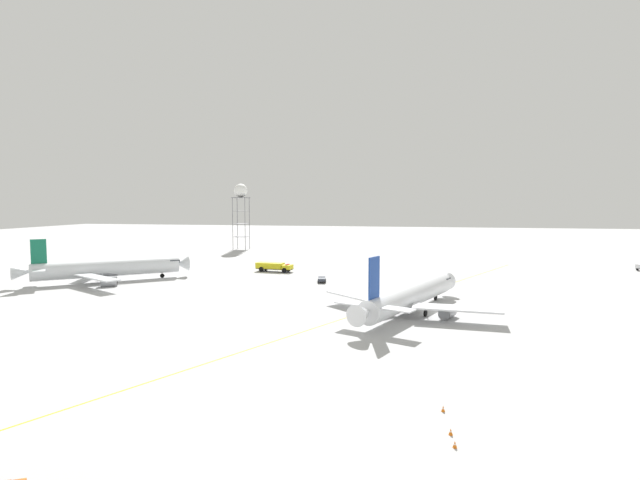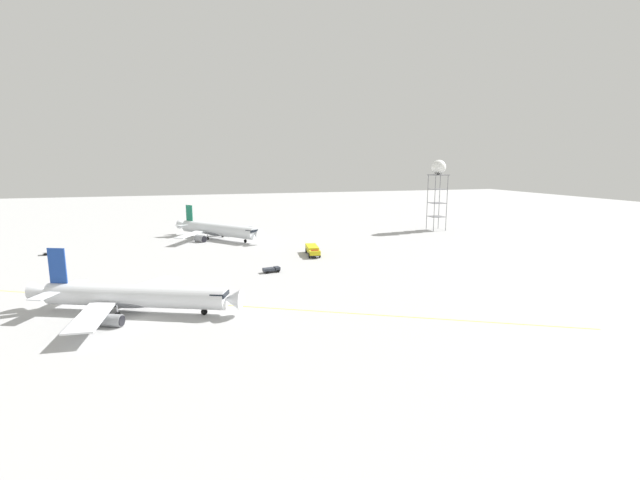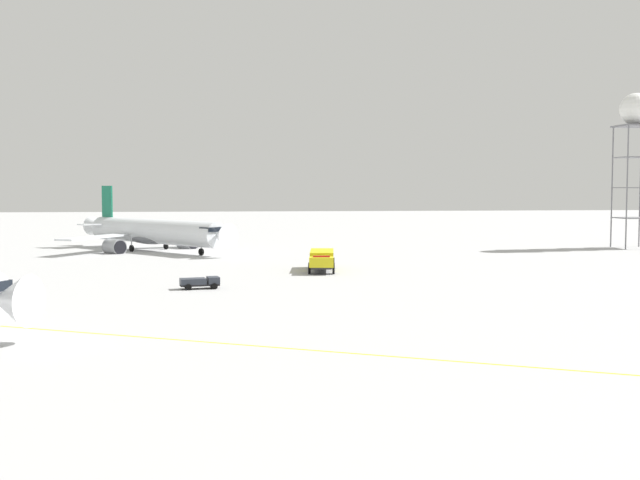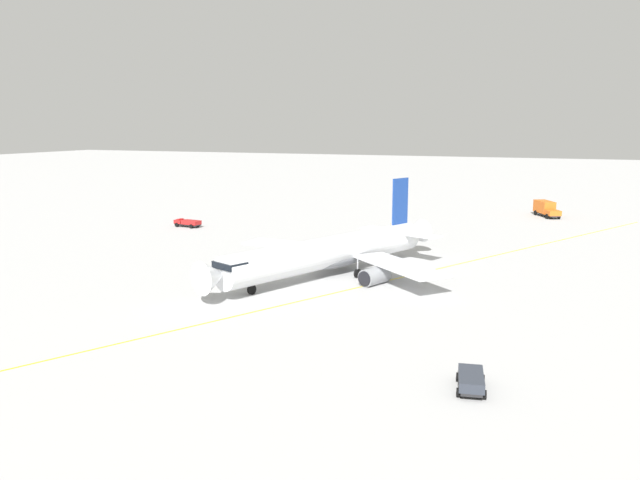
# 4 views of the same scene
# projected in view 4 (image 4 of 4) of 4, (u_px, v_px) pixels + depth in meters

# --- Properties ---
(ground_plane) EXTENTS (600.00, 600.00, 0.00)m
(ground_plane) POSITION_uv_depth(u_px,v_px,m) (286.00, 272.00, 78.69)
(ground_plane) COLOR #B2B2B2
(airliner_main) EXTENTS (30.27, 36.72, 11.22)m
(airliner_main) POSITION_uv_depth(u_px,v_px,m) (332.00, 253.00, 76.75)
(airliner_main) COLOR white
(airliner_main) RESTS_ON ground_plane
(ops_pickup_truck) EXTENTS (5.26, 2.64, 1.41)m
(ops_pickup_truck) POSITION_uv_depth(u_px,v_px,m) (188.00, 223.00, 113.20)
(ops_pickup_truck) COLOR #232326
(ops_pickup_truck) RESTS_ON ground_plane
(catering_truck_truck) EXTENTS (5.74, 8.15, 3.10)m
(catering_truck_truck) POSITION_uv_depth(u_px,v_px,m) (546.00, 208.00, 126.10)
(catering_truck_truck) COLOR #232326
(catering_truck_truck) RESTS_ON ground_plane
(baggage_truck_truck) EXTENTS (2.54, 4.27, 1.22)m
(baggage_truck_truck) POSITION_uv_depth(u_px,v_px,m) (471.00, 380.00, 43.62)
(baggage_truck_truck) COLOR #232326
(baggage_truck_truck) RESTS_ON ground_plane
(taxiway_centreline) EXTENTS (69.47, 132.72, 0.01)m
(taxiway_centreline) POSITION_uv_depth(u_px,v_px,m) (356.00, 288.00, 71.02)
(taxiway_centreline) COLOR yellow
(taxiway_centreline) RESTS_ON ground_plane
(safety_cone_near) EXTENTS (0.36, 0.36, 0.55)m
(safety_cone_near) POSITION_uv_depth(u_px,v_px,m) (391.00, 225.00, 114.41)
(safety_cone_near) COLOR orange
(safety_cone_near) RESTS_ON ground_plane
(safety_cone_mid) EXTENTS (0.36, 0.36, 0.55)m
(safety_cone_mid) POSITION_uv_depth(u_px,v_px,m) (395.00, 221.00, 118.57)
(safety_cone_mid) COLOR orange
(safety_cone_mid) RESTS_ON ground_plane
(safety_cone_far) EXTENTS (0.36, 0.36, 0.55)m
(safety_cone_far) POSITION_uv_depth(u_px,v_px,m) (397.00, 219.00, 120.51)
(safety_cone_far) COLOR orange
(safety_cone_far) RESTS_ON ground_plane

